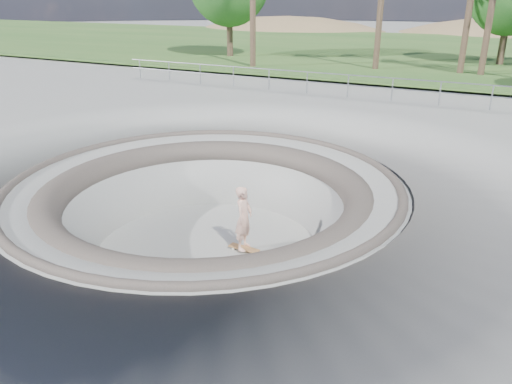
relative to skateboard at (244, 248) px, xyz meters
The scene contains 7 objects.
ground 2.09m from the skateboard, 164.96° to the right, with size 180.00×180.00×0.00m, color gray.
skate_bowl 1.02m from the skateboard, 164.96° to the right, with size 14.00×14.00×4.10m.
grass_strip 33.81m from the skateboard, 91.68° to the left, with size 180.00×36.00×0.12m.
distant_hills 57.21m from the skateboard, 87.19° to the left, with size 103.20×45.00×28.60m.
safety_railing 12.04m from the skateboard, 94.81° to the left, with size 25.00×0.06×1.03m.
skateboard is the anchor object (origin of this frame).
skater 0.91m from the skateboard, 26.57° to the left, with size 0.65×0.42×1.77m, color #DEA690.
Camera 1 is at (6.77, -10.21, 4.59)m, focal length 35.00 mm.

